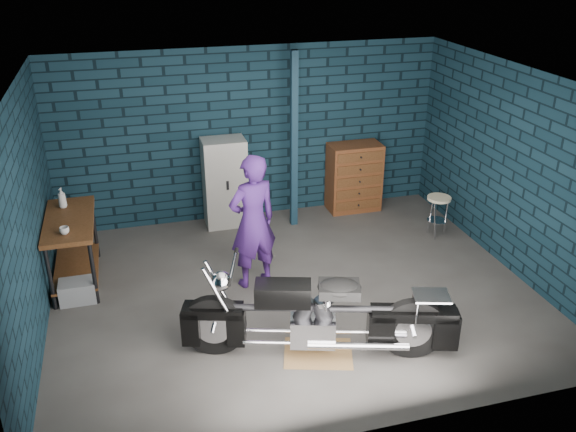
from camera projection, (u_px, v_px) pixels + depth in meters
name	position (u px, v px, depth m)	size (l,w,h in m)	color
ground	(294.00, 292.00, 7.83)	(6.00, 6.00, 0.00)	#4F4C49
room_walls	(282.00, 137.00, 7.51)	(6.02, 5.01, 2.71)	#0E2530
support_post	(294.00, 142.00, 9.10)	(0.10, 0.10, 2.70)	#122A3A
workbench	(74.00, 250.00, 7.89)	(0.60, 1.40, 0.91)	brown
drip_mat	(318.00, 353.00, 6.68)	(0.74, 0.56, 0.01)	#8C603D
motorcycle	(319.00, 311.00, 6.45)	(2.52, 0.68, 1.11)	black
person	(253.00, 222.00, 7.66)	(0.65, 0.43, 1.78)	#411D6E
storage_bin	(78.00, 291.00, 7.59)	(0.44, 0.31, 0.27)	gray
locker	(225.00, 183.00, 9.37)	(0.65, 0.46, 1.39)	beige
tool_chest	(354.00, 178.00, 9.94)	(0.84, 0.47, 1.12)	brown
shop_stool	(437.00, 216.00, 9.15)	(0.35, 0.35, 0.64)	beige
cup_a	(64.00, 231.00, 7.28)	(0.11, 0.11, 0.09)	beige
bottle	(62.00, 198.00, 7.96)	(0.10, 0.10, 0.27)	gray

